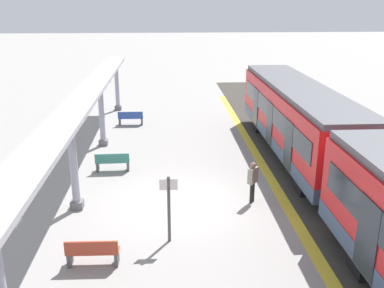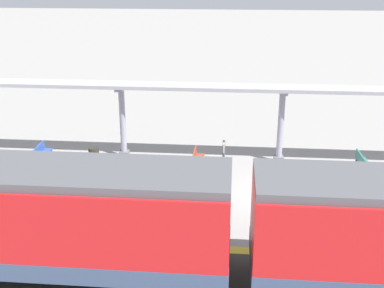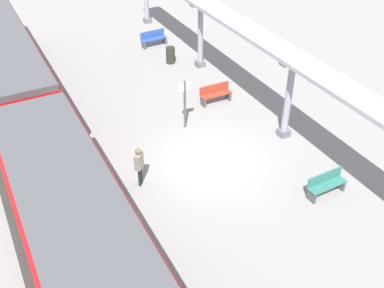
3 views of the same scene
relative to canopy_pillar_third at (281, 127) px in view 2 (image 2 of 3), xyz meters
The scene contains 11 objects.
ground_plane 4.14m from the canopy_pillar_third, behind, with size 176.00×176.00×0.00m, color gray.
tactile_edge_strip 7.93m from the canopy_pillar_third, behind, with size 0.43×37.86×0.01m, color gold.
canopy_pillar_third is the anchor object (origin of this frame).
canopy_pillar_fourth 7.34m from the canopy_pillar_third, 90.00° to the left, with size 1.10×0.44×3.44m.
canopy_beam 1.80m from the canopy_pillar_third, 90.00° to the right, with size 1.20×30.38×0.16m, color #A8AAB2.
bench_near_end 4.13m from the canopy_pillar_third, 107.06° to the left, with size 1.51×0.47×0.86m.
bench_mid_platform 11.12m from the canopy_pillar_third, 95.74° to the left, with size 1.52×0.50×0.86m.
bench_extra_slot 3.94m from the canopy_pillar_third, 104.05° to the right, with size 1.51×0.48×0.86m.
trash_bin 8.65m from the canopy_pillar_third, 98.12° to the left, with size 0.48×0.48×0.88m, color #2D2C24.
platform_info_sign 4.20m from the canopy_pillar_third, 143.30° to the left, with size 0.56×0.10×2.20m.
passenger_waiting_near_edge 6.54m from the canopy_pillar_third, behind, with size 0.46×0.49×1.60m.
Camera 2 is at (-17.63, 2.32, 8.65)m, focal length 45.50 mm.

